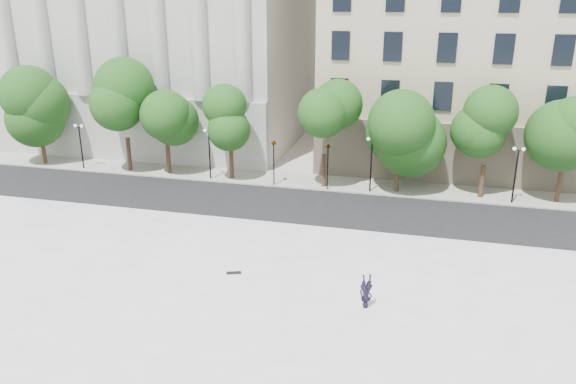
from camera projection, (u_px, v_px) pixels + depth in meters
name	position (u px, v px, depth m)	size (l,w,h in m)	color
ground	(147.00, 347.00, 24.29)	(160.00, 160.00, 0.00)	beige
plaza	(176.00, 308.00, 26.96)	(44.00, 22.00, 0.45)	white
street	(264.00, 205.00, 40.76)	(60.00, 8.00, 0.02)	black
far_sidewalk	(285.00, 179.00, 46.23)	(60.00, 4.00, 0.12)	#B1AEA4
building_west	(163.00, 10.00, 59.21)	(31.50, 27.65, 25.60)	#B7B7B3
building_east	(535.00, 33.00, 51.60)	(36.00, 26.15, 23.00)	beige
traffic_light_west	(274.00, 140.00, 43.55)	(0.79, 1.96, 4.27)	black
traffic_light_east	(328.00, 145.00, 42.60)	(0.56, 1.65, 4.15)	black
person_lying	(366.00, 303.00, 26.50)	(0.62, 0.40, 1.69)	black
skateboard	(234.00, 273.00, 29.77)	(0.78, 0.20, 0.08)	black
street_trees	(284.00, 121.00, 43.83)	(47.16, 5.09, 7.91)	#382619
lamp_posts	(285.00, 150.00, 43.91)	(36.14, 0.28, 4.37)	black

